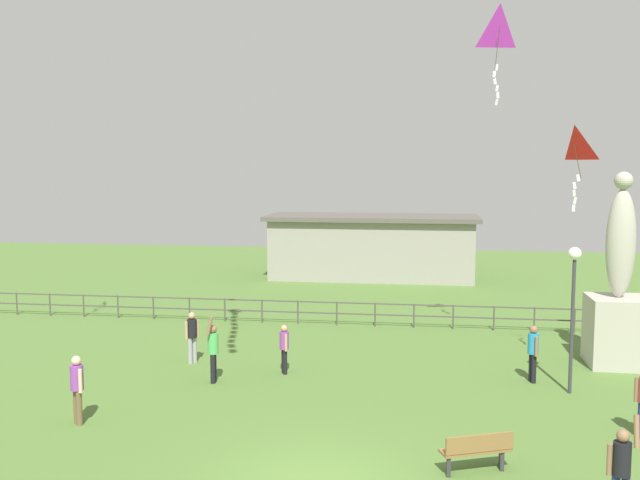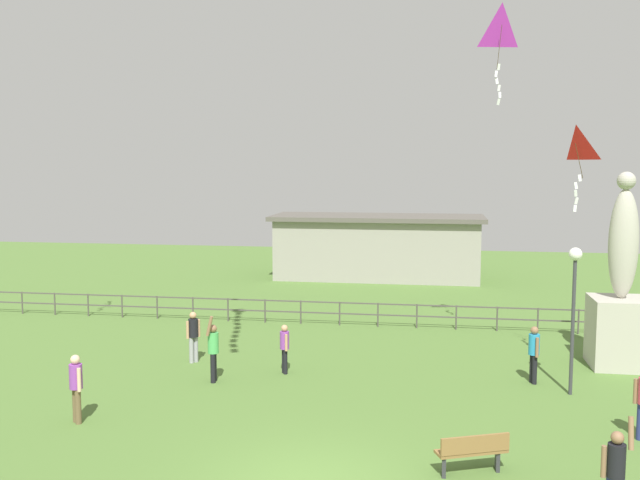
% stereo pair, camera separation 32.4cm
% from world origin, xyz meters
% --- Properties ---
extents(statue_monument, '(1.78, 1.78, 6.13)m').
position_xyz_m(statue_monument, '(8.18, 9.71, 1.88)').
color(statue_monument, '#B2AD9E').
rests_on(statue_monument, ground_plane).
extents(lamppost, '(0.36, 0.36, 4.11)m').
position_xyz_m(lamppost, '(6.18, 6.60, 3.01)').
color(lamppost, '#38383D').
rests_on(lamppost, ground_plane).
extents(park_bench, '(1.54, 0.96, 0.85)m').
position_xyz_m(park_bench, '(3.24, 1.00, 0.46)').
color(park_bench, olive).
rests_on(park_bench, ground_plane).
extents(person_1, '(0.32, 0.53, 2.01)m').
position_xyz_m(person_1, '(-3.94, 6.11, 1.01)').
color(person_1, black).
rests_on(person_1, ground_plane).
extents(person_2, '(0.51, 0.34, 1.98)m').
position_xyz_m(person_2, '(5.62, -0.69, 1.00)').
color(person_2, navy).
rests_on(person_2, ground_plane).
extents(person_3, '(0.36, 0.40, 1.66)m').
position_xyz_m(person_3, '(-5.21, 7.98, 0.95)').
color(person_3, '#99999E').
rests_on(person_3, ground_plane).
extents(person_4, '(0.28, 0.41, 1.51)m').
position_xyz_m(person_4, '(-2.06, 7.28, 0.87)').
color(person_4, black).
rests_on(person_4, ground_plane).
extents(person_5, '(0.31, 0.49, 1.69)m').
position_xyz_m(person_5, '(5.29, 7.49, 0.97)').
color(person_5, black).
rests_on(person_5, ground_plane).
extents(person_7, '(0.41, 0.37, 1.72)m').
position_xyz_m(person_7, '(-6.25, 2.38, 0.99)').
color(person_7, brown).
rests_on(person_7, ground_plane).
extents(kite_1, '(1.02, 0.71, 3.14)m').
position_xyz_m(kite_1, '(4.36, 10.14, 10.62)').
color(kite_1, '#B22DB2').
extents(kite_3, '(0.88, 0.90, 2.48)m').
position_xyz_m(kite_3, '(6.34, 8.05, 6.85)').
color(kite_3, red).
extents(waterfront_railing, '(36.05, 0.06, 0.95)m').
position_xyz_m(waterfront_railing, '(-0.40, 14.00, 0.63)').
color(waterfront_railing, '#4C4742').
rests_on(waterfront_railing, ground_plane).
extents(pavilion_building, '(11.72, 4.49, 3.53)m').
position_xyz_m(pavilion_building, '(-0.78, 26.00, 1.79)').
color(pavilion_building, gray).
rests_on(pavilion_building, ground_plane).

